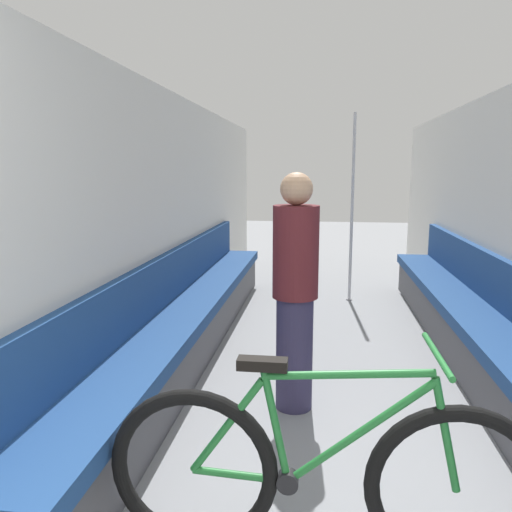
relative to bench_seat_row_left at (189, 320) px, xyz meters
The scene contains 6 objects.
wall_left 0.89m from the bench_seat_row_left, 147.88° to the right, with size 0.10×9.85×2.28m, color silver.
bench_seat_row_left is the anchor object (origin of this frame).
bench_seat_row_right 2.41m from the bench_seat_row_left, ahead, with size 0.46×5.42×0.89m.
bicycle 2.50m from the bench_seat_row_left, 62.69° to the right, with size 1.77×0.46×0.92m.
grab_pole_near 2.65m from the bench_seat_row_left, 53.79° to the left, with size 0.08×0.08×2.26m.
passenger_standing 1.41m from the bench_seat_row_left, 42.39° to the right, with size 0.30×0.30×1.58m.
Camera 1 is at (-0.07, -0.59, 1.60)m, focal length 35.00 mm.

